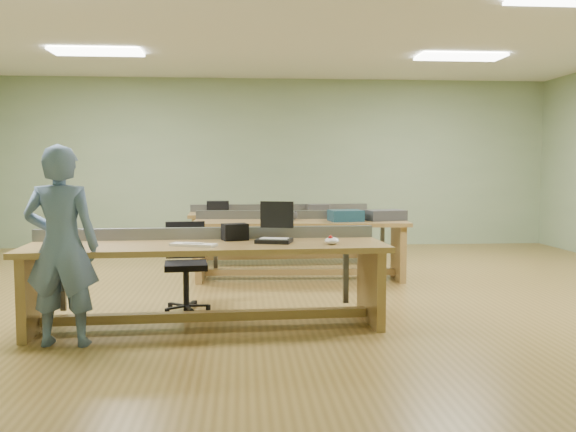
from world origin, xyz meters
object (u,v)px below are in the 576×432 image
at_px(workbench_back, 281,226).
at_px(workbench_front, 208,264).
at_px(camera_bag, 235,232).
at_px(parts_bin_grey, 385,215).
at_px(drinks_can, 292,215).
at_px(workbench_mid, 300,236).
at_px(task_chair, 186,278).
at_px(mug, 292,216).
at_px(person, 61,246).
at_px(parts_bin_teal, 346,216).
at_px(laptop_base, 274,241).

bearing_deg(workbench_back, workbench_front, -104.86).
relative_size(camera_bag, parts_bin_grey, 0.47).
bearing_deg(workbench_back, drinks_can, -88.91).
relative_size(workbench_mid, task_chair, 3.13).
relative_size(workbench_front, mug, 23.57).
bearing_deg(person, workbench_back, -113.30).
distance_m(workbench_front, parts_bin_teal, 2.68).
height_order(task_chair, mug, task_chair).
xyz_separation_m(workbench_back, mug, (0.06, -1.32, 0.25)).
xyz_separation_m(camera_bag, task_chair, (-0.50, 0.43, -0.51)).
height_order(workbench_front, laptop_base, workbench_front).
xyz_separation_m(workbench_front, drinks_can, (0.94, 2.27, 0.25)).
distance_m(parts_bin_teal, mug, 0.68).
bearing_deg(camera_bag, laptop_base, -47.96).
bearing_deg(drinks_can, parts_bin_teal, -13.03).
xyz_separation_m(workbench_mid, workbench_back, (-0.15, 1.38, 0.00)).
bearing_deg(workbench_mid, person, -125.29).
bearing_deg(task_chair, workbench_front, -74.73).
distance_m(camera_bag, drinks_can, 2.17).
height_order(task_chair, parts_bin_grey, parts_bin_grey).
distance_m(person, parts_bin_teal, 3.79).
relative_size(workbench_mid, drinks_can, 20.87).
bearing_deg(mug, parts_bin_grey, -4.02).
xyz_separation_m(mug, drinks_can, (-0.01, -0.02, 0.01)).
bearing_deg(task_chair, laptop_base, -42.54).
bearing_deg(workbench_front, mug, 64.95).
bearing_deg(workbench_back, workbench_mid, -84.69).
height_order(person, task_chair, person).
distance_m(person, laptop_base, 1.80).
height_order(workbench_back, camera_bag, camera_bag).
height_order(workbench_back, laptop_base, workbench_back).
bearing_deg(mug, workbench_back, 92.48).
bearing_deg(parts_bin_teal, mug, 165.03).
relative_size(laptop_base, task_chair, 0.35).
bearing_deg(workbench_front, parts_bin_teal, 50.21).
relative_size(workbench_back, task_chair, 3.12).
distance_m(workbench_mid, parts_bin_teal, 0.64).
relative_size(workbench_mid, workbench_back, 1.00).
distance_m(parts_bin_teal, parts_bin_grey, 0.53).
height_order(workbench_front, workbench_back, same).
distance_m(workbench_front, workbench_mid, 2.47).
bearing_deg(person, parts_bin_grey, -137.39).
xyz_separation_m(task_chair, mug, (1.20, 1.64, 0.48)).
xyz_separation_m(workbench_back, parts_bin_grey, (1.24, -1.40, 0.26)).
bearing_deg(workbench_front, laptop_base, -0.59).
relative_size(task_chair, drinks_can, 6.67).
distance_m(workbench_mid, task_chair, 2.06).
relative_size(parts_bin_teal, mug, 2.93).
height_order(workbench_mid, drinks_can, drinks_can).
height_order(workbench_front, drinks_can, drinks_can).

